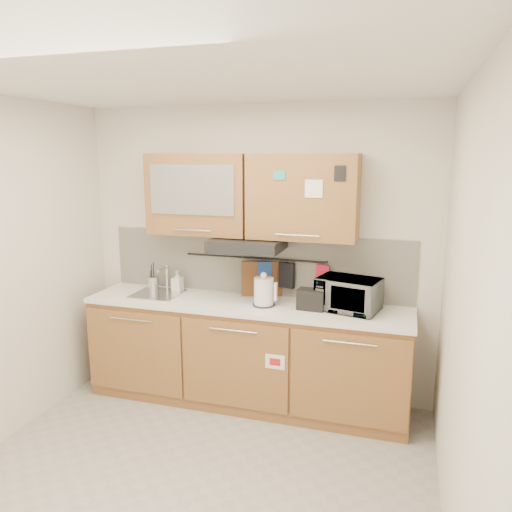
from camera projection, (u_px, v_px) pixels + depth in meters
The scene contains 20 objects.
floor at pixel (191, 483), 3.36m from camera, with size 3.20×3.20×0.00m, color #9E9993.
ceiling at pixel (179, 78), 2.84m from camera, with size 3.20×3.20×0.00m, color white.
wall_back at pixel (256, 253), 4.51m from camera, with size 3.20×3.20×0.00m, color silver.
wall_right at pixel (461, 322), 2.64m from camera, with size 3.00×3.00×0.00m, color silver.
base_cabinet at pixel (246, 358), 4.40m from camera, with size 2.80×0.64×0.88m.
countertop at pixel (246, 305), 4.30m from camera, with size 2.82×0.62×0.04m, color white.
backsplash at pixel (256, 264), 4.52m from camera, with size 2.80×0.02×0.56m, color silver.
upper_cabinets at pixel (249, 195), 4.24m from camera, with size 1.82×0.37×0.70m.
range_hood at pixel (248, 244), 4.25m from camera, with size 0.60×0.46×0.10m, color black.
sink at pixel (158, 294), 4.55m from camera, with size 0.42×0.40×0.26m.
utensil_rail at pixel (254, 258), 4.47m from camera, with size 0.02×0.02×1.30m, color black.
utensil_crock at pixel (153, 283), 4.67m from camera, with size 0.14×0.14×0.26m.
kettle at pixel (264, 292), 4.19m from camera, with size 0.21×0.19×0.29m.
toaster at pixel (311, 299), 4.09m from camera, with size 0.23×0.15×0.17m.
microwave at pixel (348, 294), 4.06m from camera, with size 0.49×0.33×0.27m, color #999999.
soap_bottle at pixel (177, 281), 4.64m from camera, with size 0.09×0.09×0.19m, color #999999.
cutting_board at pixel (262, 286), 4.48m from camera, with size 0.37×0.03×0.46m, color brown.
oven_mitt at pixel (265, 273), 4.45m from camera, with size 0.13×0.03×0.21m, color navy.
dark_pouch at pixel (287, 275), 4.39m from camera, with size 0.14×0.04×0.22m, color black.
pot_holder at pixel (323, 273), 4.29m from camera, with size 0.12×0.02×0.14m, color #BC1935.
Camera 1 is at (1.30, -2.73, 2.17)m, focal length 35.00 mm.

